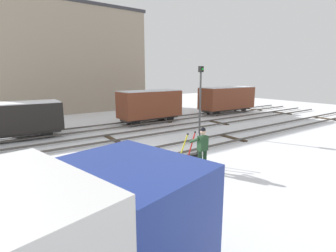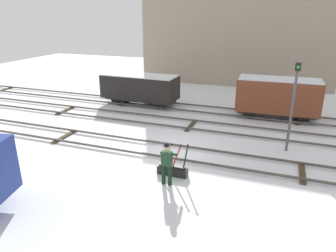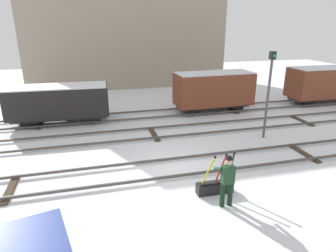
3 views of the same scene
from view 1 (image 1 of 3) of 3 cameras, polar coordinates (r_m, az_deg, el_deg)
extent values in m
plane|color=white|center=(11.78, -4.74, -6.89)|extent=(60.00, 60.00, 0.00)
cube|color=#4C4742|center=(11.16, -2.83, -7.21)|extent=(44.00, 0.07, 0.10)
cube|color=#4C4742|center=(12.34, -6.47, -5.44)|extent=(44.00, 0.07, 0.10)
cube|color=#423323|center=(15.49, 14.24, -2.60)|extent=(0.24, 1.94, 0.08)
cube|color=#423323|center=(25.47, 31.62, 1.45)|extent=(0.24, 1.94, 0.08)
cube|color=#4C4742|center=(14.47, -11.25, -3.07)|extent=(44.00, 0.07, 0.10)
cube|color=#4C4742|center=(15.76, -13.42, -1.98)|extent=(44.00, 0.07, 0.10)
cube|color=#423323|center=(15.14, -12.37, -2.83)|extent=(0.24, 1.94, 0.08)
cube|color=#423323|center=(20.17, 11.21, 0.74)|extent=(0.24, 1.94, 0.08)
cube|color=#423323|center=(27.19, 24.07, 2.68)|extent=(0.24, 1.94, 0.08)
cube|color=#4C4742|center=(17.38, -15.64, -0.86)|extent=(44.00, 0.07, 0.10)
cube|color=#4C4742|center=(18.72, -17.16, -0.09)|extent=(44.00, 0.07, 0.10)
cube|color=#423323|center=(20.68, -0.92, 1.22)|extent=(0.24, 1.94, 0.08)
cube|color=#423323|center=(28.93, 18.61, 3.54)|extent=(0.24, 1.94, 0.08)
cube|color=black|center=(10.73, 4.53, -7.73)|extent=(1.25, 0.38, 0.36)
cube|color=black|center=(10.66, 4.55, -6.66)|extent=(1.12, 0.22, 0.06)
cylinder|color=yellow|center=(10.38, 3.49, -4.55)|extent=(0.47, 0.07, 0.98)
sphere|color=black|center=(10.39, 4.44, -1.81)|extent=(0.09, 0.09, 0.09)
cylinder|color=red|center=(10.63, 5.32, -4.11)|extent=(0.40, 0.06, 1.01)
sphere|color=black|center=(10.62, 6.09, -1.39)|extent=(0.09, 0.09, 0.09)
cylinder|color=black|center=(10.86, 6.84, -3.68)|extent=(0.22, 0.06, 1.05)
sphere|color=black|center=(10.80, 7.23, -0.95)|extent=(0.09, 0.09, 0.09)
cylinder|color=black|center=(10.04, 7.10, -7.78)|extent=(0.15, 0.15, 0.81)
cylinder|color=black|center=(10.20, 8.21, -7.49)|extent=(0.15, 0.15, 0.81)
cube|color=#1E3D23|center=(9.92, 7.77, -3.84)|extent=(0.38, 0.25, 0.58)
sphere|color=tan|center=(9.81, 7.83, -1.37)|extent=(0.22, 0.22, 0.22)
sphere|color=black|center=(9.79, 7.85, -0.86)|extent=(0.20, 0.20, 0.20)
cylinder|color=#1E3D23|center=(9.94, 5.93, -3.22)|extent=(0.12, 0.54, 0.33)
cylinder|color=#1E3D23|center=(10.21, 7.73, -2.86)|extent=(0.12, 0.54, 0.33)
cube|color=navy|center=(4.07, -9.36, -21.30)|extent=(2.33, 2.48, 1.90)
cube|color=black|center=(4.46, -0.28, -13.19)|extent=(0.45, 1.75, 0.76)
cylinder|color=#4C4C4C|center=(16.20, 7.18, 5.04)|extent=(0.12, 0.12, 3.84)
cube|color=black|center=(16.11, 7.37, 12.49)|extent=(0.24, 0.24, 0.36)
sphere|color=green|center=(16.01, 7.69, 12.48)|extent=(0.14, 0.14, 0.14)
cube|color=gray|center=(28.63, -23.81, 13.16)|extent=(16.97, 6.24, 10.09)
cube|color=#38383D|center=(29.34, -24.69, 23.31)|extent=(17.31, 6.36, 0.30)
cube|color=#2D2B28|center=(19.92, -4.01, 1.85)|extent=(4.65, 1.26, 0.20)
cube|color=brown|center=(19.77, -4.06, 4.93)|extent=(4.92, 2.03, 1.96)
cube|color=silver|center=(19.68, -4.10, 7.85)|extent=(4.82, 1.95, 0.06)
cylinder|color=black|center=(18.67, -7.20, 0.99)|extent=(0.70, 0.12, 0.70)
cylinder|color=black|center=(19.58, -8.74, 1.43)|extent=(0.70, 0.12, 0.70)
cylinder|color=black|center=(20.40, 0.53, 1.96)|extent=(0.70, 0.12, 0.70)
cylinder|color=black|center=(21.23, -1.20, 2.33)|extent=(0.70, 0.12, 0.70)
cube|color=#2D2B28|center=(25.53, 12.94, 3.69)|extent=(5.52, 1.28, 0.20)
cube|color=brown|center=(25.41, 13.05, 6.12)|extent=(5.82, 2.09, 1.98)
cube|color=silver|center=(25.35, 13.15, 8.42)|extent=(5.70, 2.01, 0.06)
cylinder|color=black|center=(23.81, 10.83, 3.12)|extent=(0.70, 0.11, 0.70)
cylinder|color=black|center=(24.58, 9.01, 3.43)|extent=(0.70, 0.11, 0.70)
cylinder|color=black|center=(26.60, 16.55, 3.70)|extent=(0.70, 0.11, 0.70)
cylinder|color=black|center=(27.30, 14.76, 3.98)|extent=(0.70, 0.11, 0.70)
cube|color=#2D2B28|center=(17.10, -31.58, -1.42)|extent=(5.15, 1.38, 0.20)
cube|color=black|center=(16.95, -31.89, 1.54)|extent=(5.44, 2.20, 1.59)
cube|color=white|center=(16.85, -32.19, 4.30)|extent=(5.33, 2.11, 0.06)
cylinder|color=black|center=(16.70, -25.50, -1.27)|extent=(0.70, 0.12, 0.70)
cylinder|color=black|center=(17.78, -26.04, -0.61)|extent=(0.70, 0.12, 0.70)
ellipsoid|color=#514C47|center=(31.84, -12.12, 23.40)|extent=(0.14, 0.27, 0.11)
sphere|color=#514C47|center=(31.95, -12.18, 23.42)|extent=(0.07, 0.07, 0.07)
camera|label=2|loc=(10.90, 73.13, 17.07)|focal=33.08mm
camera|label=3|loc=(3.37, 66.26, 36.56)|focal=31.47mm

